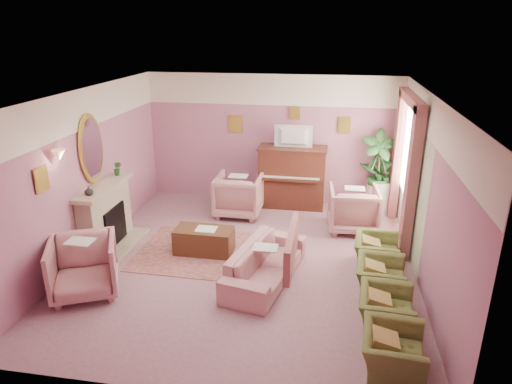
% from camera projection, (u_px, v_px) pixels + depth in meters
% --- Properties ---
extents(floor, '(5.50, 6.00, 0.01)m').
position_uv_depth(floor, '(247.00, 262.00, 7.71)').
color(floor, gray).
rests_on(floor, ground).
extents(ceiling, '(5.50, 6.00, 0.01)m').
position_uv_depth(ceiling, '(245.00, 94.00, 6.74)').
color(ceiling, white).
rests_on(ceiling, wall_back).
extents(wall_back, '(5.50, 0.02, 2.80)m').
position_uv_depth(wall_back, '(272.00, 139.00, 10.00)').
color(wall_back, gray).
rests_on(wall_back, floor).
extents(wall_front, '(5.50, 0.02, 2.80)m').
position_uv_depth(wall_front, '(189.00, 283.00, 4.45)').
color(wall_front, gray).
rests_on(wall_front, floor).
extents(wall_left, '(0.02, 6.00, 2.80)m').
position_uv_depth(wall_left, '(86.00, 175.00, 7.66)').
color(wall_left, gray).
rests_on(wall_left, floor).
extents(wall_right, '(0.02, 6.00, 2.80)m').
position_uv_depth(wall_right, '(427.00, 194.00, 6.80)').
color(wall_right, gray).
rests_on(wall_right, floor).
extents(picture_rail_band, '(5.50, 0.01, 0.65)m').
position_uv_depth(picture_rail_band, '(272.00, 90.00, 9.62)').
color(picture_rail_band, white).
rests_on(picture_rail_band, wall_back).
extents(stripe_panel, '(0.01, 3.00, 2.15)m').
position_uv_depth(stripe_panel, '(411.00, 186.00, 8.11)').
color(stripe_panel, beige).
rests_on(stripe_panel, wall_right).
extents(fireplace_surround, '(0.30, 1.40, 1.10)m').
position_uv_depth(fireplace_surround, '(106.00, 217.00, 8.11)').
color(fireplace_surround, tan).
rests_on(fireplace_surround, floor).
extents(fireplace_inset, '(0.18, 0.72, 0.68)m').
position_uv_depth(fireplace_inset, '(112.00, 225.00, 8.15)').
color(fireplace_inset, black).
rests_on(fireplace_inset, floor).
extents(fire_ember, '(0.06, 0.54, 0.10)m').
position_uv_depth(fire_ember, '(115.00, 234.00, 8.20)').
color(fire_ember, '#FF3F02').
rests_on(fire_ember, floor).
extents(mantel_shelf, '(0.40, 1.55, 0.07)m').
position_uv_depth(mantel_shelf, '(104.00, 187.00, 7.91)').
color(mantel_shelf, tan).
rests_on(mantel_shelf, fireplace_surround).
extents(hearth, '(0.55, 1.50, 0.02)m').
position_uv_depth(hearth, '(119.00, 245.00, 8.27)').
color(hearth, tan).
rests_on(hearth, floor).
extents(mirror_frame, '(0.04, 0.72, 1.20)m').
position_uv_depth(mirror_frame, '(91.00, 149.00, 7.70)').
color(mirror_frame, gold).
rests_on(mirror_frame, wall_left).
extents(mirror_glass, '(0.01, 0.60, 1.06)m').
position_uv_depth(mirror_glass, '(93.00, 149.00, 7.69)').
color(mirror_glass, white).
rests_on(mirror_glass, wall_left).
extents(sconce_shade, '(0.20, 0.20, 0.16)m').
position_uv_depth(sconce_shade, '(59.00, 155.00, 6.65)').
color(sconce_shade, '#FF9F75').
rests_on(sconce_shade, wall_left).
extents(piano, '(1.40, 0.60, 1.30)m').
position_uv_depth(piano, '(292.00, 178.00, 9.89)').
color(piano, '#492116').
rests_on(piano, floor).
extents(piano_keyshelf, '(1.30, 0.12, 0.06)m').
position_uv_depth(piano_keyshelf, '(291.00, 180.00, 9.54)').
color(piano_keyshelf, '#492116').
rests_on(piano_keyshelf, piano).
extents(piano_keys, '(1.20, 0.08, 0.02)m').
position_uv_depth(piano_keys, '(291.00, 178.00, 9.53)').
color(piano_keys, silver).
rests_on(piano_keys, piano).
extents(piano_top, '(1.45, 0.65, 0.04)m').
position_uv_depth(piano_top, '(293.00, 148.00, 9.66)').
color(piano_top, '#492116').
rests_on(piano_top, piano).
extents(television, '(0.80, 0.12, 0.48)m').
position_uv_depth(television, '(293.00, 135.00, 9.51)').
color(television, black).
rests_on(television, piano).
extents(print_back_left, '(0.30, 0.03, 0.38)m').
position_uv_depth(print_back_left, '(235.00, 124.00, 9.98)').
color(print_back_left, gold).
rests_on(print_back_left, wall_back).
extents(print_back_right, '(0.26, 0.03, 0.34)m').
position_uv_depth(print_back_right, '(345.00, 125.00, 9.59)').
color(print_back_right, gold).
rests_on(print_back_right, wall_back).
extents(print_back_mid, '(0.22, 0.03, 0.26)m').
position_uv_depth(print_back_mid, '(295.00, 113.00, 9.68)').
color(print_back_mid, gold).
rests_on(print_back_mid, wall_back).
extents(print_left_wall, '(0.03, 0.28, 0.36)m').
position_uv_depth(print_left_wall, '(42.00, 179.00, 6.43)').
color(print_left_wall, gold).
rests_on(print_left_wall, wall_left).
extents(window_blind, '(0.03, 1.40, 1.80)m').
position_uv_depth(window_blind, '(411.00, 148.00, 8.13)').
color(window_blind, beige).
rests_on(window_blind, wall_right).
extents(curtain_left, '(0.16, 0.34, 2.60)m').
position_uv_depth(curtain_left, '(411.00, 186.00, 7.43)').
color(curtain_left, '#934D51').
rests_on(curtain_left, floor).
extents(curtain_right, '(0.16, 0.34, 2.60)m').
position_uv_depth(curtain_right, '(397.00, 156.00, 9.14)').
color(curtain_right, '#934D51').
rests_on(curtain_right, floor).
extents(pelmet, '(0.16, 2.20, 0.16)m').
position_uv_depth(pelmet, '(412.00, 99.00, 7.85)').
color(pelmet, '#934D51').
rests_on(pelmet, wall_right).
extents(mantel_plant, '(0.16, 0.16, 0.28)m').
position_uv_depth(mantel_plant, '(117.00, 168.00, 8.36)').
color(mantel_plant, '#245323').
rests_on(mantel_plant, mantel_shelf).
extents(mantel_vase, '(0.16, 0.16, 0.16)m').
position_uv_depth(mantel_vase, '(89.00, 191.00, 7.41)').
color(mantel_vase, white).
rests_on(mantel_vase, mantel_shelf).
extents(area_rug, '(2.53, 1.85, 0.01)m').
position_uv_depth(area_rug, '(210.00, 252.00, 8.01)').
color(area_rug, '#955451').
rests_on(area_rug, floor).
extents(coffee_table, '(1.01, 0.51, 0.45)m').
position_uv_depth(coffee_table, '(204.00, 241.00, 7.96)').
color(coffee_table, '#4C2D18').
rests_on(coffee_table, floor).
extents(table_paper, '(0.35, 0.28, 0.01)m').
position_uv_depth(table_paper, '(206.00, 229.00, 7.87)').
color(table_paper, silver).
rests_on(table_paper, coffee_table).
extents(sofa, '(0.64, 1.93, 0.78)m').
position_uv_depth(sofa, '(265.00, 257.00, 7.06)').
color(sofa, tan).
rests_on(sofa, floor).
extents(sofa_throw, '(0.10, 1.47, 0.54)m').
position_uv_depth(sofa_throw, '(291.00, 247.00, 6.92)').
color(sofa_throw, '#934D51').
rests_on(sofa_throw, sofa).
extents(floral_armchair_left, '(0.92, 0.92, 0.96)m').
position_uv_depth(floral_armchair_left, '(239.00, 193.00, 9.48)').
color(floral_armchair_left, tan).
rests_on(floral_armchair_left, floor).
extents(floral_armchair_right, '(0.92, 0.92, 0.96)m').
position_uv_depth(floral_armchair_right, '(353.00, 207.00, 8.77)').
color(floral_armchair_right, tan).
rests_on(floral_armchair_right, floor).
extents(floral_armchair_front, '(0.92, 0.92, 0.96)m').
position_uv_depth(floral_armchair_front, '(83.00, 264.00, 6.66)').
color(floral_armchair_front, tan).
rests_on(floral_armchair_front, floor).
extents(olive_chair_a, '(0.57, 0.80, 0.70)m').
position_uv_depth(olive_chair_a, '(393.00, 346.00, 5.16)').
color(olive_chair_a, '#5F6A2F').
rests_on(olive_chair_a, floor).
extents(olive_chair_b, '(0.57, 0.80, 0.70)m').
position_uv_depth(olive_chair_b, '(386.00, 305.00, 5.92)').
color(olive_chair_b, '#5F6A2F').
rests_on(olive_chair_b, floor).
extents(olive_chair_c, '(0.57, 0.80, 0.70)m').
position_uv_depth(olive_chair_c, '(381.00, 273.00, 6.68)').
color(olive_chair_c, '#5F6A2F').
rests_on(olive_chair_c, floor).
extents(olive_chair_d, '(0.57, 0.80, 0.70)m').
position_uv_depth(olive_chair_d, '(376.00, 248.00, 7.44)').
color(olive_chair_d, '#5F6A2F').
rests_on(olive_chair_d, floor).
extents(side_table, '(0.52, 0.52, 0.70)m').
position_uv_depth(side_table, '(378.00, 196.00, 9.66)').
color(side_table, silver).
rests_on(side_table, floor).
extents(side_plant_big, '(0.30, 0.30, 0.34)m').
position_uv_depth(side_plant_big, '(381.00, 173.00, 9.48)').
color(side_plant_big, '#245323').
rests_on(side_plant_big, side_table).
extents(side_plant_small, '(0.16, 0.16, 0.28)m').
position_uv_depth(side_plant_small, '(387.00, 176.00, 9.38)').
color(side_plant_small, '#245323').
rests_on(side_plant_small, side_table).
extents(palm_pot, '(0.34, 0.34, 0.34)m').
position_uv_depth(palm_pot, '(374.00, 204.00, 9.70)').
color(palm_pot, brown).
rests_on(palm_pot, floor).
extents(palm_plant, '(0.76, 0.76, 1.44)m').
position_uv_depth(palm_plant, '(378.00, 164.00, 9.40)').
color(palm_plant, '#245323').
rests_on(palm_plant, palm_pot).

